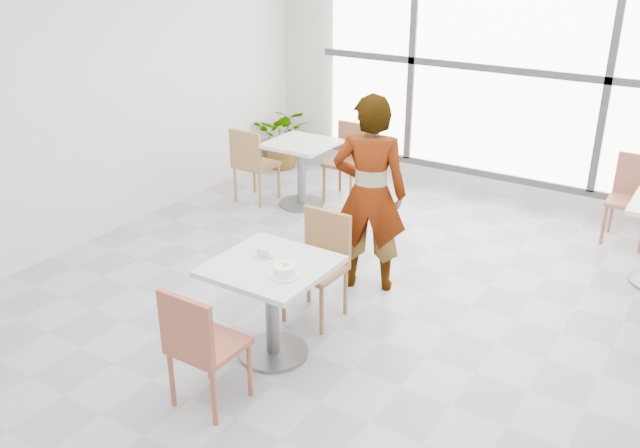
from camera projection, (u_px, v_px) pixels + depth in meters
The scene contains 15 objects.
floor at pixel (340, 327), 5.38m from camera, with size 7.00×7.00×0.00m, color #9E9EA5.
wall_back at pixel (506, 68), 7.49m from camera, with size 6.00×6.00×0.00m, color silver.
wall_left at pixel (66, 95), 6.28m from camera, with size 7.00×7.00×0.00m, color silver.
window at pixel (504, 69), 7.44m from camera, with size 4.60×0.07×2.52m.
main_table at pixel (271, 292), 4.83m from camera, with size 0.80×0.80×0.75m.
chair_near at pixel (200, 342), 4.28m from camera, with size 0.42×0.42×0.87m.
chair_far at pixel (320, 258), 5.39m from camera, with size 0.42×0.42×0.87m.
oatmeal_bowl at pixel (285, 270), 4.55m from camera, with size 0.21×0.21×0.10m.
coffee_cup at pixel (263, 252), 4.84m from camera, with size 0.16×0.13×0.07m.
person at pixel (370, 194), 5.69m from camera, with size 0.63×0.41×1.72m, color black.
bg_table_left at pixel (301, 165), 7.61m from camera, with size 0.70×0.70×0.75m.
bg_chair_left_near at pixel (252, 161), 7.69m from camera, with size 0.42×0.42×0.87m.
bg_chair_left_far at pixel (349, 156), 7.86m from camera, with size 0.42×0.42×0.87m.
bg_chair_right_far at pixel (633, 193), 6.73m from camera, with size 0.42×0.42×0.87m.
plant_left at pixel (284, 137), 8.90m from camera, with size 0.74×0.64×0.82m, color #4E713B.
Camera 1 is at (2.36, -3.97, 2.88)m, focal length 38.08 mm.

